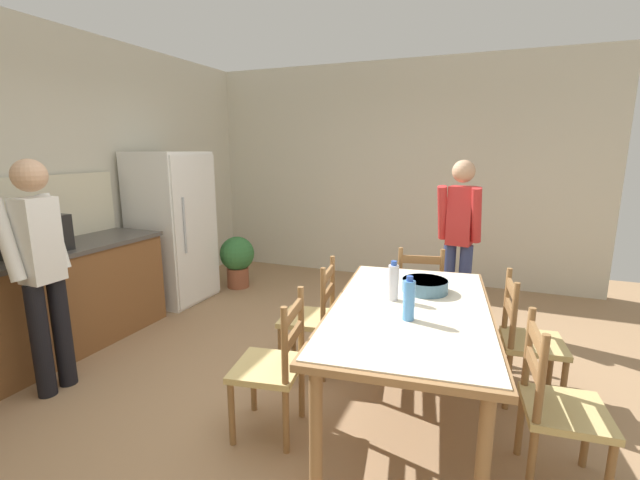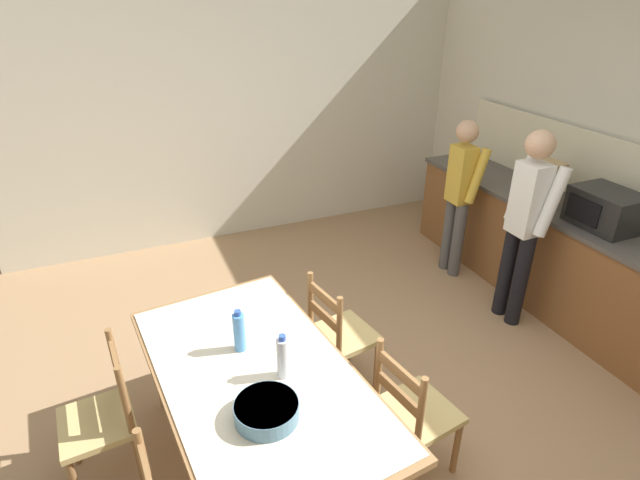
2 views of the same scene
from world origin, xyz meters
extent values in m
plane|color=#9E7A56|center=(0.00, 0.00, 0.00)|extent=(8.32, 8.32, 0.00)
cube|color=beige|center=(-3.26, 0.00, 1.45)|extent=(0.12, 5.20, 2.90)
cube|color=brown|center=(-0.76, 2.23, 0.45)|extent=(3.18, 0.62, 0.89)
cube|color=#4C4742|center=(-0.76, 2.23, 0.91)|extent=(3.22, 0.66, 0.04)
cube|color=#B7BCC1|center=(-1.47, 2.23, 0.92)|extent=(0.52, 0.38, 0.02)
cube|color=beige|center=(-0.76, 2.54, 1.23)|extent=(3.18, 0.03, 0.60)
cube|color=black|center=(-0.31, 2.21, 1.08)|extent=(0.50, 0.38, 0.30)
cube|color=black|center=(-0.36, 2.01, 1.08)|extent=(0.30, 0.01, 0.19)
cube|color=tan|center=(-0.92, 2.20, 1.11)|extent=(0.24, 0.16, 0.36)
cylinder|color=olive|center=(-0.70, -1.28, 0.36)|extent=(0.07, 0.07, 0.72)
cylinder|color=olive|center=(-0.79, -0.48, 0.36)|extent=(0.07, 0.07, 0.72)
cube|color=olive|center=(0.07, -0.79, 0.74)|extent=(1.94, 1.20, 0.04)
cube|color=beige|center=(0.07, -0.79, 0.76)|extent=(1.86, 1.15, 0.01)
cylinder|color=#4C8ED6|center=(-0.16, -0.82, 0.89)|extent=(0.07, 0.07, 0.24)
cylinder|color=#2D51B2|center=(-0.16, -0.82, 1.02)|extent=(0.04, 0.04, 0.03)
cylinder|color=silver|center=(0.15, -0.66, 0.89)|extent=(0.07, 0.07, 0.24)
cylinder|color=#2D51B2|center=(0.15, -0.66, 1.02)|extent=(0.04, 0.04, 0.03)
cylinder|color=slate|center=(0.40, -0.83, 0.81)|extent=(0.32, 0.32, 0.09)
cylinder|color=slate|center=(0.40, -0.83, 0.85)|extent=(0.31, 0.31, 0.02)
cylinder|color=olive|center=(0.55, 0.27, 0.21)|extent=(0.04, 0.04, 0.41)
cylinder|color=olive|center=(0.19, 0.22, 0.21)|extent=(0.04, 0.04, 0.41)
cylinder|color=olive|center=(0.60, -0.06, 0.21)|extent=(0.04, 0.04, 0.41)
cylinder|color=olive|center=(0.24, -0.12, 0.21)|extent=(0.04, 0.04, 0.41)
cube|color=tan|center=(0.39, 0.08, 0.43)|extent=(0.48, 0.46, 0.04)
cylinder|color=olive|center=(0.60, -0.06, 0.68)|extent=(0.04, 0.04, 0.46)
cylinder|color=olive|center=(0.24, -0.12, 0.68)|extent=(0.04, 0.04, 0.46)
cube|color=olive|center=(0.42, -0.09, 0.81)|extent=(0.36, 0.08, 0.07)
cube|color=olive|center=(0.42, -0.09, 0.66)|extent=(0.36, 0.08, 0.07)
cylinder|color=olive|center=(-0.28, 0.18, 0.21)|extent=(0.04, 0.04, 0.41)
cylinder|color=olive|center=(-0.63, 0.13, 0.21)|extent=(0.04, 0.04, 0.41)
cylinder|color=olive|center=(-0.22, -0.15, 0.21)|extent=(0.04, 0.04, 0.41)
cylinder|color=olive|center=(-0.58, -0.21, 0.21)|extent=(0.04, 0.04, 0.41)
cube|color=tan|center=(-0.43, -0.01, 0.43)|extent=(0.48, 0.46, 0.04)
cylinder|color=olive|center=(-0.22, -0.15, 0.68)|extent=(0.04, 0.04, 0.46)
cylinder|color=olive|center=(-0.58, -0.21, 0.68)|extent=(0.04, 0.04, 0.46)
cube|color=olive|center=(-0.40, -0.18, 0.81)|extent=(0.36, 0.08, 0.07)
cube|color=olive|center=(-0.40, -0.18, 0.66)|extent=(0.36, 0.08, 0.07)
cylinder|color=olive|center=(0.38, -1.42, 0.68)|extent=(0.04, 0.04, 0.46)
cube|color=olive|center=(0.56, -1.41, 0.81)|extent=(0.36, 0.06, 0.07)
cylinder|color=olive|center=(-0.41, -1.85, 0.21)|extent=(0.04, 0.04, 0.41)
cylinder|color=olive|center=(-0.44, -1.51, 0.21)|extent=(0.04, 0.04, 0.41)
cylinder|color=olive|center=(-0.08, -1.48, 0.21)|extent=(0.04, 0.04, 0.41)
cube|color=tan|center=(-0.25, -1.67, 0.43)|extent=(0.45, 0.44, 0.04)
cylinder|color=olive|center=(-0.44, -1.51, 0.68)|extent=(0.04, 0.04, 0.46)
cylinder|color=olive|center=(-0.08, -1.48, 0.68)|extent=(0.04, 0.04, 0.46)
cube|color=olive|center=(-0.26, -1.50, 0.81)|extent=(0.36, 0.06, 0.07)
cube|color=olive|center=(-0.26, -1.50, 0.66)|extent=(0.36, 0.06, 0.07)
cylinder|color=#4C4C4C|center=(-1.55, 1.70, 0.39)|extent=(0.12, 0.12, 0.78)
cylinder|color=#4C4C4C|center=(-1.39, 1.70, 0.39)|extent=(0.12, 0.12, 0.78)
cube|color=gold|center=(-1.47, 1.70, 1.06)|extent=(0.22, 0.18, 0.55)
sphere|color=tan|center=(-1.47, 1.70, 1.47)|extent=(0.21, 0.21, 0.21)
cylinder|color=gold|center=(-1.62, 1.76, 1.08)|extent=(0.09, 0.21, 0.53)
cylinder|color=gold|center=(-1.32, 1.76, 1.08)|extent=(0.09, 0.21, 0.53)
cylinder|color=black|center=(-0.68, 1.68, 0.42)|extent=(0.13, 0.13, 0.84)
cylinder|color=black|center=(-0.51, 1.68, 0.42)|extent=(0.13, 0.13, 0.84)
cube|color=white|center=(-0.60, 1.68, 1.14)|extent=(0.24, 0.19, 0.60)
sphere|color=tan|center=(-0.60, 1.68, 1.59)|extent=(0.22, 0.22, 0.22)
cylinder|color=white|center=(-0.76, 1.75, 1.17)|extent=(0.09, 0.23, 0.57)
cylinder|color=white|center=(-0.43, 1.75, 1.17)|extent=(0.09, 0.23, 0.57)
camera|label=1|loc=(-2.57, -1.22, 1.76)|focal=24.00mm
camera|label=2|loc=(2.14, -1.29, 2.67)|focal=28.00mm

